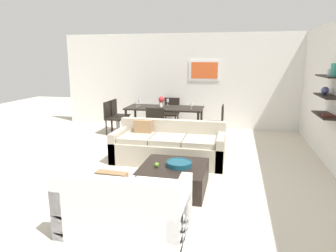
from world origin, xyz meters
TOP-DOWN VIEW (x-y plane):
  - ground_plane at (0.00, 0.00)m, footprint 18.00×18.00m
  - back_wall_unit at (0.30, 3.53)m, footprint 8.40×0.09m
  - sofa_beige at (0.01, 0.34)m, footprint 2.17×0.90m
  - loveseat_white at (0.04, -2.21)m, footprint 1.46×0.90m
  - coffee_table at (0.37, -0.94)m, footprint 1.01×1.03m
  - decorative_bowl at (0.45, -0.94)m, footprint 0.40×0.40m
  - apple_on_coffee_table at (0.13, -1.05)m, footprint 0.07×0.07m
  - dining_table at (-0.56, 2.39)m, footprint 1.99×0.87m
  - dining_chair_left_far at (-1.96, 2.58)m, footprint 0.44×0.44m
  - dining_chair_head at (-0.56, 3.23)m, footprint 0.44×0.44m
  - dining_chair_left_near at (-1.96, 2.19)m, footprint 0.44×0.44m
  - dining_chair_foot at (-0.56, 1.54)m, footprint 0.44×0.44m
  - dining_chair_right_near at (0.85, 2.19)m, footprint 0.44×0.44m
  - wine_glass_right_near at (0.17, 2.28)m, footprint 0.07×0.07m
  - wine_glass_head at (-0.56, 2.76)m, footprint 0.06×0.06m
  - wine_glass_left_far at (-1.28, 2.49)m, footprint 0.06×0.06m
  - wine_glass_foot at (-0.56, 2.01)m, footprint 0.07×0.07m
  - wine_glass_left_near at (-1.28, 2.28)m, footprint 0.08×0.08m
  - centerpiece_vase at (-0.64, 2.39)m, footprint 0.16×0.16m

SIDE VIEW (x-z plane):
  - ground_plane at x=0.00m, z-range 0.00..0.00m
  - coffee_table at x=0.37m, z-range 0.00..0.38m
  - sofa_beige at x=0.01m, z-range -0.10..0.68m
  - loveseat_white at x=0.04m, z-range -0.10..0.68m
  - apple_on_coffee_table at x=0.13m, z-range 0.38..0.45m
  - decorative_bowl at x=0.45m, z-range 0.38..0.46m
  - dining_chair_left_far at x=-1.96m, z-range 0.06..0.94m
  - dining_chair_head at x=-0.56m, z-range 0.06..0.94m
  - dining_chair_left_near at x=-1.96m, z-range 0.06..0.94m
  - dining_chair_foot at x=-0.56m, z-range 0.06..0.94m
  - dining_chair_right_near at x=0.85m, z-range 0.06..0.94m
  - dining_table at x=-0.56m, z-range 0.31..1.06m
  - wine_glass_foot at x=-0.56m, z-range 0.78..0.94m
  - wine_glass_left_near at x=-1.28m, z-range 0.78..0.94m
  - wine_glass_right_near at x=0.17m, z-range 0.78..0.94m
  - wine_glass_head at x=-0.56m, z-range 0.78..0.96m
  - wine_glass_left_far at x=-1.28m, z-range 0.79..0.97m
  - centerpiece_vase at x=-0.64m, z-range 0.77..1.05m
  - back_wall_unit at x=0.30m, z-range 0.00..2.70m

